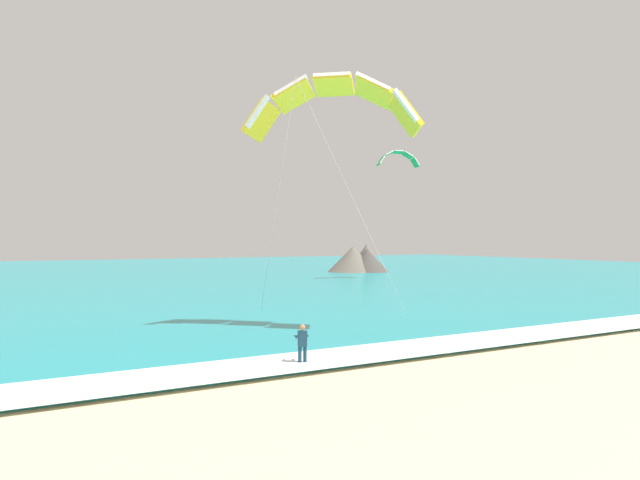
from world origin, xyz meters
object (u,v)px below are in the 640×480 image
at_px(kitesurfer, 302,344).
at_px(kite_distant, 398,157).
at_px(surfboard, 302,368).
at_px(kite_primary, 333,101).

height_order(kitesurfer, kite_distant, kite_distant).
distance_m(surfboard, kite_distant, 47.03).
height_order(surfboard, kite_distant, kite_distant).
relative_size(surfboard, kite_distant, 0.27).
distance_m(surfboard, kite_primary, 14.50).
distance_m(kite_primary, kite_distant, 36.95).
xyz_separation_m(surfboard, kitesurfer, (0.01, 0.02, 0.91)).
bearing_deg(surfboard, kite_distant, 48.82).
distance_m(surfboard, kitesurfer, 0.91).
bearing_deg(kitesurfer, kite_primary, 51.80).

